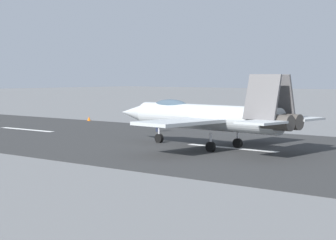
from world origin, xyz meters
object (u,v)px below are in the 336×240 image
fighter_jet (205,116)px  marker_cone_far (89,119)px  marker_cone_mid (225,127)px  crew_person (158,123)px

fighter_jet → marker_cone_far: bearing=-26.4°
fighter_jet → marker_cone_mid: 15.63m
crew_person → marker_cone_far: 16.89m
crew_person → marker_cone_far: crew_person is taller
crew_person → marker_cone_mid: bearing=-126.2°
marker_cone_mid → marker_cone_far: size_ratio=1.00×
marker_cone_mid → marker_cone_far: bearing=0.0°
crew_person → marker_cone_far: (15.90, -5.68, -0.55)m
fighter_jet → crew_person: size_ratio=10.91×
fighter_jet → crew_person: bearing=-34.6°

